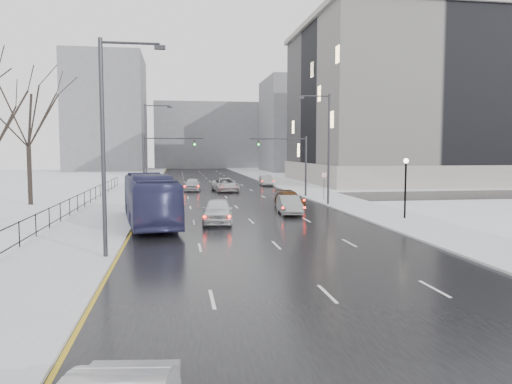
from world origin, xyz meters
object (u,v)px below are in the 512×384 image
tree_park_e (31,206)px  streetlight_l_near (108,137)px  sedan_center_near (218,211)px  sedan_right_distant (266,181)px  no_uturn_sign (324,178)px  sedan_right_cross (225,185)px  sedan_right_far (289,199)px  lamppost_r_mid (406,179)px  mast_signal_left (155,159)px  mast_signal_right (296,159)px  sedan_center_far (193,184)px  streetlight_l_far (148,145)px  sedan_right_near (289,205)px  bus (150,199)px  streetlight_r_mid (326,143)px

tree_park_e → streetlight_l_near: (10.03, -24.00, 5.62)m
sedan_center_near → sedan_right_distant: bearing=80.5°
no_uturn_sign → sedan_right_cross: size_ratio=0.47×
sedan_right_cross → sedan_right_far: sedan_right_cross is taller
lamppost_r_mid → mast_signal_left: (-18.33, 18.00, 1.16)m
no_uturn_sign → mast_signal_right: bearing=115.1°
sedan_right_distant → tree_park_e: bearing=-137.9°
mast_signal_left → sedan_center_far: (4.06, 9.69, -3.27)m
tree_park_e → streetlight_l_far: size_ratio=1.35×
lamppost_r_mid → sedan_right_far: size_ratio=0.91×
no_uturn_sign → mast_signal_left: bearing=166.4°
streetlight_l_near → sedan_center_near: 12.89m
sedan_center_far → streetlight_l_near: bearing=-92.6°
streetlight_l_far → mast_signal_right: (15.49, -4.00, -1.51)m
no_uturn_sign → tree_park_e: bearing=180.0°
lamppost_r_mid → sedan_right_near: 8.90m
no_uturn_sign → bus: 20.92m
sedan_right_distant → no_uturn_sign: bearing=-82.7°
streetlight_r_mid → streetlight_l_far: 20.27m
sedan_center_far → streetlight_r_mid: bearing=-52.4°
sedan_right_far → streetlight_l_near: bearing=-125.5°
streetlight_l_near → sedan_right_distant: 48.15m
streetlight_l_near → mast_signal_right: streetlight_l_near is taller
tree_park_e → mast_signal_left: size_ratio=2.08×
mast_signal_left → sedan_center_near: mast_signal_left is taller
no_uturn_sign → sedan_center_near: size_ratio=0.55×
sedan_right_far → sedan_right_near: bearing=-104.6°
streetlight_l_near → sedan_right_distant: size_ratio=2.31×
mast_signal_right → sedan_right_near: bearing=-105.6°
sedan_center_near → sedan_right_cross: 25.99m
streetlight_l_far → sedan_right_far: 18.67m
bus → sedan_center_far: bus is taller
lamppost_r_mid → streetlight_r_mid: bearing=105.8°
streetlight_l_far → no_uturn_sign: 19.41m
streetlight_l_far → no_uturn_sign: bearing=-24.7°
lamppost_r_mid → sedan_center_near: size_ratio=0.87×
streetlight_l_near → tree_park_e: bearing=112.7°
mast_signal_left → no_uturn_sign: mast_signal_left is taller
streetlight_r_mid → sedan_right_near: bearing=-129.2°
sedan_center_near → sedan_right_near: bearing=38.5°
tree_park_e → sedan_center_near: size_ratio=2.73×
sedan_right_distant → mast_signal_left: bearing=-127.9°
bus → sedan_right_distant: 37.44m
sedan_right_near → sedan_right_far: size_ratio=0.94×
streetlight_l_near → lamppost_r_mid: streetlight_l_near is taller
streetlight_r_mid → mast_signal_left: streetlight_r_mid is taller
mast_signal_left → sedan_right_far: 15.16m
streetlight_r_mid → mast_signal_left: 17.50m
bus → sedan_right_cross: size_ratio=2.10×
tree_park_e → streetlight_l_near: bearing=-67.3°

